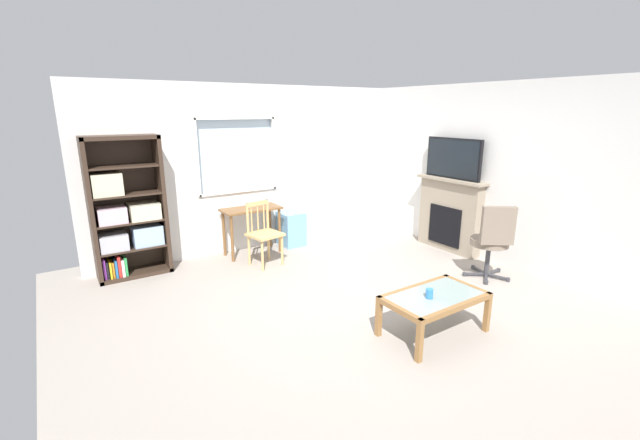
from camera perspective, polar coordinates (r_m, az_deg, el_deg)
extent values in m
cube|color=#9E9389|center=(4.83, 4.71, -11.55)|extent=(6.02, 6.15, 0.02)
cube|color=silver|center=(6.75, -8.82, 0.31)|extent=(5.02, 0.12, 0.92)
cube|color=silver|center=(6.54, -9.46, 15.85)|extent=(5.02, 0.12, 0.48)
cube|color=silver|center=(6.08, -24.01, 7.33)|extent=(1.62, 0.12, 1.11)
cube|color=silver|center=(7.27, 1.15, 9.64)|extent=(2.19, 0.12, 1.11)
cube|color=silver|center=(6.47, -11.53, 8.70)|extent=(1.21, 0.02, 1.11)
cube|color=white|center=(6.49, -11.04, 3.89)|extent=(1.27, 0.06, 0.03)
cube|color=white|center=(6.37, -11.54, 13.50)|extent=(1.27, 0.06, 0.03)
cube|color=white|center=(6.20, -16.49, 8.14)|extent=(0.03, 0.06, 1.11)
cube|color=white|center=(6.66, -6.43, 9.07)|extent=(0.03, 0.06, 1.11)
cube|color=silver|center=(6.33, 23.70, 5.61)|extent=(0.12, 5.35, 2.51)
cube|color=#38281E|center=(5.85, -28.93, 0.95)|extent=(0.05, 0.38, 1.83)
cube|color=#38281E|center=(5.96, -20.84, 2.09)|extent=(0.05, 0.38, 1.83)
cube|color=#38281E|center=(5.77, -25.82, 10.17)|extent=(0.90, 0.38, 0.05)
cube|color=#38281E|center=(6.14, -23.94, -6.59)|extent=(0.90, 0.38, 0.05)
cube|color=#38281E|center=(6.07, -25.13, 1.85)|extent=(0.90, 0.02, 1.83)
cube|color=#38281E|center=(6.02, -24.29, -3.43)|extent=(0.85, 0.36, 0.02)
cube|color=#38281E|center=(5.93, -24.66, -0.15)|extent=(0.85, 0.36, 0.02)
cube|color=#38281E|center=(5.86, -25.03, 3.23)|extent=(0.85, 0.36, 0.02)
cube|color=#38281E|center=(5.80, -25.42, 6.67)|extent=(0.85, 0.36, 0.02)
cube|color=#B2B2BC|center=(5.95, -26.48, -2.69)|extent=(0.33, 0.30, 0.21)
cube|color=#9EBCDB|center=(6.00, -22.60, -1.90)|extent=(0.37, 0.30, 0.26)
cube|color=beige|center=(5.87, -26.66, 0.63)|extent=(0.33, 0.31, 0.20)
cube|color=beige|center=(5.92, -22.97, 1.18)|extent=(0.37, 0.33, 0.21)
cube|color=beige|center=(5.79, -27.24, 4.39)|extent=(0.35, 0.31, 0.28)
cube|color=purple|center=(6.03, -27.53, -5.83)|extent=(0.03, 0.23, 0.26)
cube|color=black|center=(6.04, -27.20, -5.98)|extent=(0.03, 0.23, 0.22)
cube|color=yellow|center=(6.04, -26.87, -5.95)|extent=(0.02, 0.27, 0.21)
cube|color=orange|center=(6.05, -26.57, -5.96)|extent=(0.03, 0.23, 0.20)
cube|color=#286BB2|center=(6.05, -26.27, -5.80)|extent=(0.03, 0.28, 0.22)
cube|color=red|center=(6.04, -25.93, -5.53)|extent=(0.04, 0.26, 0.27)
cube|color=white|center=(6.05, -25.53, -5.71)|extent=(0.03, 0.29, 0.22)
cube|color=green|center=(6.05, -25.20, -5.55)|extent=(0.03, 0.26, 0.24)
cube|color=brown|center=(6.29, -9.42, 1.51)|extent=(0.87, 0.42, 0.03)
cylinder|color=brown|center=(6.10, -11.96, -2.53)|extent=(0.04, 0.04, 0.69)
cylinder|color=brown|center=(6.41, -5.56, -1.43)|extent=(0.04, 0.04, 0.69)
cylinder|color=brown|center=(6.39, -13.02, -1.81)|extent=(0.04, 0.04, 0.69)
cylinder|color=brown|center=(6.68, -6.84, -0.79)|extent=(0.04, 0.04, 0.69)
cube|color=tan|center=(5.86, -7.54, -1.99)|extent=(0.48, 0.47, 0.04)
cylinder|color=tan|center=(5.71, -7.90, -4.91)|extent=(0.04, 0.04, 0.43)
cylinder|color=tan|center=(5.90, -5.21, -4.17)|extent=(0.04, 0.04, 0.43)
cylinder|color=tan|center=(5.96, -9.69, -4.13)|extent=(0.04, 0.04, 0.43)
cylinder|color=tan|center=(6.15, -7.06, -3.45)|extent=(0.04, 0.04, 0.43)
cylinder|color=tan|center=(5.83, -9.89, 0.14)|extent=(0.04, 0.04, 0.45)
cylinder|color=tan|center=(6.02, -7.20, 0.70)|extent=(0.04, 0.04, 0.45)
cube|color=tan|center=(5.88, -8.60, 2.26)|extent=(0.36, 0.10, 0.06)
cylinder|color=tan|center=(5.87, -9.35, -0.04)|extent=(0.02, 0.02, 0.35)
cylinder|color=tan|center=(5.93, -8.51, 0.14)|extent=(0.02, 0.02, 0.35)
cylinder|color=tan|center=(5.99, -7.69, 0.32)|extent=(0.02, 0.02, 0.35)
cube|color=#72ADDB|center=(6.76, -3.96, -1.19)|extent=(0.35, 0.40, 0.54)
cube|color=gray|center=(6.75, 17.32, 0.56)|extent=(0.18, 1.06, 1.09)
cube|color=black|center=(6.72, 16.71, -0.75)|extent=(0.03, 0.59, 0.60)
cube|color=gray|center=(6.63, 17.59, 5.28)|extent=(0.26, 1.16, 0.04)
cube|color=black|center=(6.59, 17.81, 8.04)|extent=(0.05, 0.96, 0.60)
cube|color=black|center=(6.56, 17.65, 8.03)|extent=(0.01, 0.91, 0.55)
cylinder|color=#7A6B5B|center=(5.83, 22.20, -2.79)|extent=(0.48, 0.48, 0.09)
cube|color=#7A6B5B|center=(5.55, 23.22, -0.71)|extent=(0.37, 0.30, 0.48)
cylinder|color=#38383D|center=(5.90, 21.97, -5.01)|extent=(0.06, 0.06, 0.42)
cube|color=#38383D|center=(5.92, 20.49, -6.95)|extent=(0.25, 0.19, 0.03)
cylinder|color=#38383D|center=(5.88, 19.18, -7.03)|extent=(0.05, 0.05, 0.05)
cube|color=#38383D|center=(5.84, 21.79, -7.40)|extent=(0.25, 0.19, 0.03)
cylinder|color=#38383D|center=(5.71, 21.81, -7.96)|extent=(0.05, 0.05, 0.05)
cube|color=#38383D|center=(5.94, 23.07, -7.17)|extent=(0.12, 0.28, 0.03)
cylinder|color=#38383D|center=(5.91, 24.38, -7.47)|extent=(0.05, 0.05, 0.05)
cube|color=#38383D|center=(6.08, 22.54, -6.59)|extent=(0.28, 0.04, 0.03)
cylinder|color=#38383D|center=(6.19, 23.27, -6.33)|extent=(0.05, 0.05, 0.05)
cube|color=#38383D|center=(6.07, 20.98, -6.46)|extent=(0.12, 0.28, 0.03)
cylinder|color=#38383D|center=(6.18, 20.22, -6.07)|extent=(0.05, 0.05, 0.05)
cube|color=#8C9E99|center=(4.23, 15.48, -9.97)|extent=(0.90, 0.48, 0.02)
cube|color=olive|center=(4.08, 18.31, -11.34)|extent=(1.00, 0.05, 0.05)
cube|color=olive|center=(4.39, 12.85, -9.03)|extent=(1.00, 0.05, 0.05)
cube|color=olive|center=(3.91, 10.77, -12.00)|extent=(0.05, 0.58, 0.05)
cube|color=olive|center=(4.58, 19.44, -8.53)|extent=(0.05, 0.58, 0.05)
cube|color=olive|center=(3.85, 13.47, -16.10)|extent=(0.05, 0.05, 0.36)
cube|color=olive|center=(4.52, 21.92, -11.91)|extent=(0.05, 0.05, 0.36)
cube|color=olive|center=(4.18, 8.04, -13.21)|extent=(0.05, 0.05, 0.36)
cube|color=olive|center=(4.80, 16.69, -9.83)|extent=(0.05, 0.05, 0.36)
cylinder|color=#337FD6|center=(4.13, 14.77, -9.71)|extent=(0.07, 0.07, 0.09)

